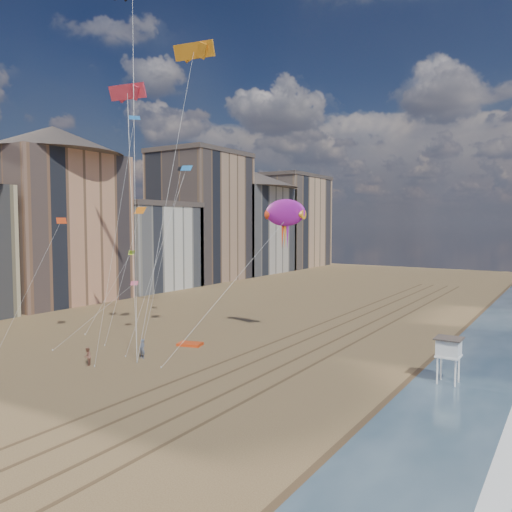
{
  "coord_description": "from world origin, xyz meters",
  "views": [
    {
      "loc": [
        25.91,
        -16.54,
        12.84
      ],
      "look_at": [
        -1.49,
        26.0,
        9.5
      ],
      "focal_mm": 35.0,
      "sensor_mm": 36.0,
      "label": 1
    }
  ],
  "objects_px": {
    "lifeguard_stand": "(449,348)",
    "kite_flyer_a": "(142,349)",
    "show_kite": "(285,213)",
    "kite_flyer_b": "(87,356)",
    "grounded_kite": "(190,344)"
  },
  "relations": [
    {
      "from": "grounded_kite",
      "to": "kite_flyer_a",
      "type": "bearing_deg",
      "value": -110.88
    },
    {
      "from": "kite_flyer_a",
      "to": "lifeguard_stand",
      "type": "bearing_deg",
      "value": 21.92
    },
    {
      "from": "grounded_kite",
      "to": "show_kite",
      "type": "xyz_separation_m",
      "value": [
        7.07,
        7.64,
        13.79
      ]
    },
    {
      "from": "grounded_kite",
      "to": "show_kite",
      "type": "relative_size",
      "value": 0.12
    },
    {
      "from": "lifeguard_stand",
      "to": "kite_flyer_a",
      "type": "bearing_deg",
      "value": -162.87
    },
    {
      "from": "lifeguard_stand",
      "to": "kite_flyer_b",
      "type": "relative_size",
      "value": 2.22
    },
    {
      "from": "kite_flyer_b",
      "to": "kite_flyer_a",
      "type": "bearing_deg",
      "value": 112.36
    },
    {
      "from": "grounded_kite",
      "to": "kite_flyer_a",
      "type": "distance_m",
      "value": 6.38
    },
    {
      "from": "show_kite",
      "to": "kite_flyer_a",
      "type": "xyz_separation_m",
      "value": [
        -7.62,
        -13.95,
        -13.0
      ]
    },
    {
      "from": "lifeguard_stand",
      "to": "kite_flyer_a",
      "type": "height_order",
      "value": "lifeguard_stand"
    },
    {
      "from": "show_kite",
      "to": "kite_flyer_b",
      "type": "relative_size",
      "value": 12.26
    },
    {
      "from": "show_kite",
      "to": "kite_flyer_b",
      "type": "bearing_deg",
      "value": -118.56
    },
    {
      "from": "kite_flyer_a",
      "to": "show_kite",
      "type": "bearing_deg",
      "value": 66.14
    },
    {
      "from": "lifeguard_stand",
      "to": "grounded_kite",
      "type": "bearing_deg",
      "value": -176.14
    },
    {
      "from": "grounded_kite",
      "to": "show_kite",
      "type": "bearing_deg",
      "value": 31.34
    }
  ]
}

